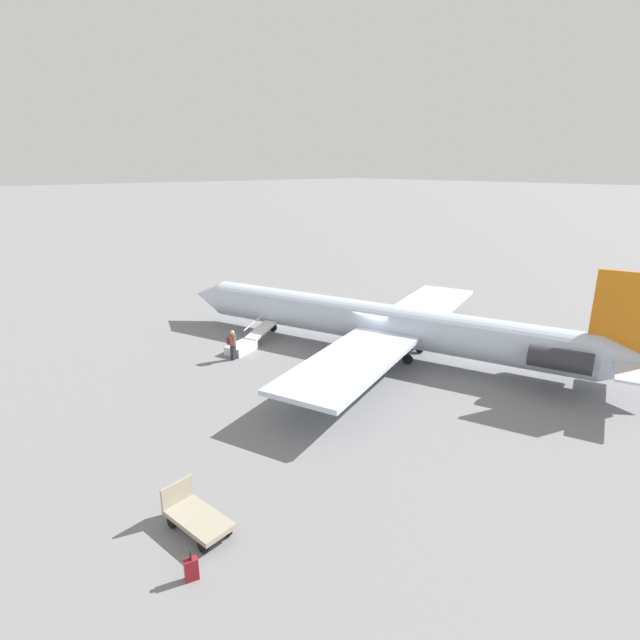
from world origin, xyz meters
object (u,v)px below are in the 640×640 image
airplane_main (391,324)px  passenger (232,343)px  suitcase (191,569)px  luggage_cart (196,516)px  boarding_stairs (245,344)px

airplane_main → passenger: (5.26, 7.41, -0.80)m
suitcase → luggage_cart: bearing=-31.8°
airplane_main → boarding_stairs: (6.12, 6.01, -1.44)m
boarding_stairs → suitcase: 17.29m
boarding_stairs → suitcase: bearing=-147.0°
boarding_stairs → passenger: 1.76m
boarding_stairs → suitcase: (-13.63, 10.64, -0.03)m
luggage_cart → suitcase: size_ratio=2.64×
boarding_stairs → airplane_main: bearing=-64.5°
boarding_stairs → passenger: size_ratio=2.37×
boarding_stairs → luggage_cart: bearing=-147.8°
airplane_main → passenger: 9.12m
airplane_main → boarding_stairs: bearing=25.5°
suitcase → passenger: bearing=-35.9°
passenger → luggage_cart: (-11.14, 8.23, -0.54)m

